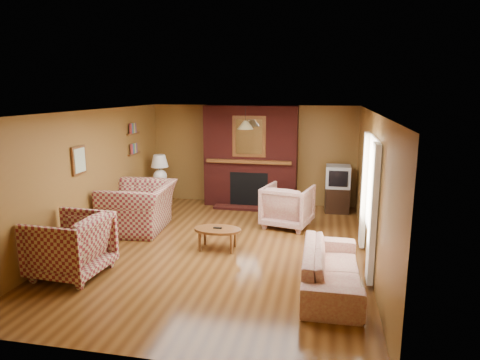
% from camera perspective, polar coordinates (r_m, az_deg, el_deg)
% --- Properties ---
extents(floor, '(6.50, 6.50, 0.00)m').
position_cam_1_polar(floor, '(7.68, -2.56, -9.08)').
color(floor, '#4C2A10').
rests_on(floor, ground).
extents(ceiling, '(6.50, 6.50, 0.00)m').
position_cam_1_polar(ceiling, '(7.18, -2.74, 9.09)').
color(ceiling, silver).
rests_on(ceiling, wall_back).
extents(wall_back, '(6.50, 0.00, 6.50)m').
position_cam_1_polar(wall_back, '(10.47, 1.69, 3.38)').
color(wall_back, brown).
rests_on(wall_back, floor).
extents(wall_front, '(6.50, 0.00, 6.50)m').
position_cam_1_polar(wall_front, '(4.39, -13.16, -9.12)').
color(wall_front, brown).
rests_on(wall_front, floor).
extents(wall_left, '(0.00, 6.50, 6.50)m').
position_cam_1_polar(wall_left, '(8.30, -19.63, 0.44)').
color(wall_left, brown).
rests_on(wall_left, floor).
extents(wall_right, '(0.00, 6.50, 6.50)m').
position_cam_1_polar(wall_right, '(7.17, 17.14, -1.13)').
color(wall_right, brown).
rests_on(wall_right, floor).
extents(fireplace, '(2.20, 0.82, 2.40)m').
position_cam_1_polar(fireplace, '(10.22, 1.43, 3.06)').
color(fireplace, '#4A1410').
rests_on(fireplace, floor).
extents(window_right, '(0.10, 1.85, 2.00)m').
position_cam_1_polar(window_right, '(6.98, 16.86, -2.07)').
color(window_right, beige).
rests_on(window_right, wall_right).
extents(bookshelf, '(0.09, 0.55, 0.71)m').
position_cam_1_polar(bookshelf, '(9.86, -13.87, 5.24)').
color(bookshelf, brown).
rests_on(bookshelf, wall_left).
extents(botanical_print, '(0.05, 0.40, 0.50)m').
position_cam_1_polar(botanical_print, '(7.98, -20.69, 2.47)').
color(botanical_print, brown).
rests_on(botanical_print, wall_left).
extents(pendant_light, '(0.36, 0.36, 0.48)m').
position_cam_1_polar(pendant_light, '(9.45, 0.73, 7.34)').
color(pendant_light, black).
rests_on(pendant_light, ceiling).
extents(plaid_loveseat, '(1.38, 1.54, 0.93)m').
position_cam_1_polar(plaid_loveseat, '(8.76, -13.32, -3.54)').
color(plaid_loveseat, maroon).
rests_on(plaid_loveseat, floor).
extents(plaid_armchair, '(1.10, 1.07, 0.94)m').
position_cam_1_polar(plaid_armchair, '(6.96, -21.74, -8.09)').
color(plaid_armchair, maroon).
rests_on(plaid_armchair, floor).
extents(floral_sofa, '(0.81, 2.01, 0.59)m').
position_cam_1_polar(floral_sofa, '(6.28, 12.08, -11.42)').
color(floral_sofa, '#BBB091').
rests_on(floral_sofa, floor).
extents(floral_armchair, '(1.11, 1.13, 0.86)m').
position_cam_1_polar(floral_armchair, '(8.81, 6.37, -3.44)').
color(floral_armchair, '#BBB091').
rests_on(floral_armchair, floor).
extents(coffee_table, '(0.83, 0.52, 0.40)m').
position_cam_1_polar(coffee_table, '(7.54, -3.00, -6.84)').
color(coffee_table, brown).
rests_on(coffee_table, floor).
extents(side_table, '(0.44, 0.44, 0.57)m').
position_cam_1_polar(side_table, '(10.46, -10.52, -1.94)').
color(side_table, brown).
rests_on(side_table, floor).
extents(table_lamp, '(0.42, 0.42, 0.69)m').
position_cam_1_polar(table_lamp, '(10.33, -10.66, 1.66)').
color(table_lamp, white).
rests_on(table_lamp, side_table).
extents(tv_stand, '(0.56, 0.51, 0.58)m').
position_cam_1_polar(tv_stand, '(10.07, 12.80, -2.55)').
color(tv_stand, black).
rests_on(tv_stand, floor).
extents(crt_tv, '(0.54, 0.54, 0.50)m').
position_cam_1_polar(crt_tv, '(9.94, 12.94, 0.46)').
color(crt_tv, '#ABADB3').
rests_on(crt_tv, tv_stand).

